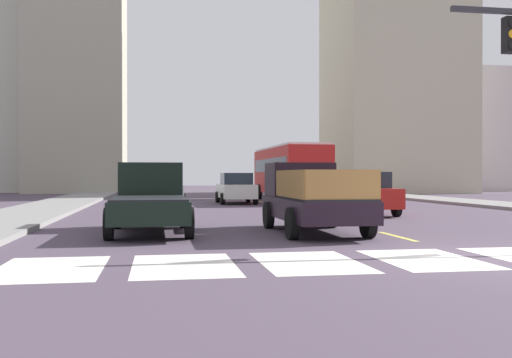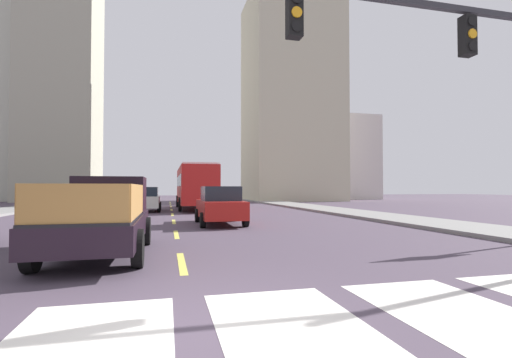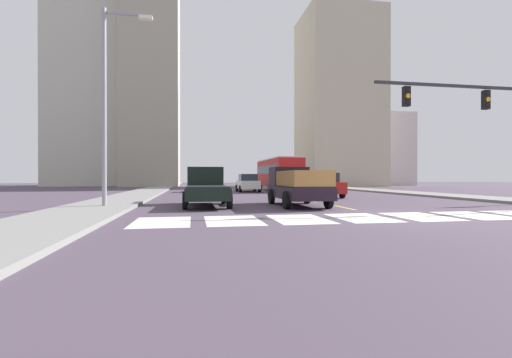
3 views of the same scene
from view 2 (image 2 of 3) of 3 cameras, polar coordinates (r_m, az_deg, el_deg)
ground_plane at (r=4.47m, az=-9.50°, el=-22.93°), size 160.00×160.00×0.00m
sidewalk_right at (r=25.01m, az=13.70°, el=-5.00°), size 3.22×110.00×0.15m
crosswalk_stripe_3 at (r=4.54m, az=-25.14°, el=-22.45°), size 1.80×2.84×0.01m
crosswalk_stripe_4 at (r=4.69m, az=5.56°, el=-21.85°), size 1.80×2.84×0.01m
crosswalk_stripe_5 at (r=5.81m, az=28.30°, el=-17.64°), size 1.80×2.84×0.01m
lane_dash_0 at (r=8.32m, az=-11.60°, el=-12.77°), size 0.16×2.40×0.01m
lane_dash_1 at (r=13.26m, az=-12.43°, el=-8.51°), size 0.16×2.40×0.01m
lane_dash_2 at (r=18.23m, az=-12.80°, el=-6.57°), size 0.16×2.40×0.01m
lane_dash_3 at (r=23.21m, az=-13.01°, el=-5.46°), size 0.16×2.40×0.01m
lane_dash_4 at (r=28.20m, az=-13.14°, el=-4.74°), size 0.16×2.40×0.01m
lane_dash_5 at (r=33.19m, az=-13.24°, el=-4.24°), size 0.16×2.40×0.01m
lane_dash_6 at (r=38.19m, az=-13.31°, el=-3.87°), size 0.16×2.40×0.01m
lane_dash_7 at (r=43.18m, az=-13.36°, el=-3.59°), size 0.16×2.40×0.01m
pickup_stakebed at (r=10.00m, az=-22.82°, el=-5.37°), size 2.18×5.20×1.96m
city_bus at (r=28.86m, az=-9.56°, el=-0.81°), size 2.72×10.80×3.32m
sedan_mid at (r=26.60m, az=-16.91°, el=-3.07°), size 2.02×4.40×1.72m
sedan_near_left at (r=16.56m, az=-5.68°, el=-4.14°), size 2.02×4.40×1.72m
sedan_far at (r=27.74m, az=-24.86°, el=-2.93°), size 2.02×4.40×1.72m
tower_tall_centre at (r=49.87m, az=5.54°, el=12.31°), size 11.56×10.61×26.99m
block_mid_right at (r=54.23m, az=-28.16°, el=15.53°), size 8.45×8.90×34.64m
block_low_left at (r=58.75m, az=12.00°, el=3.04°), size 10.09×11.91×12.42m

